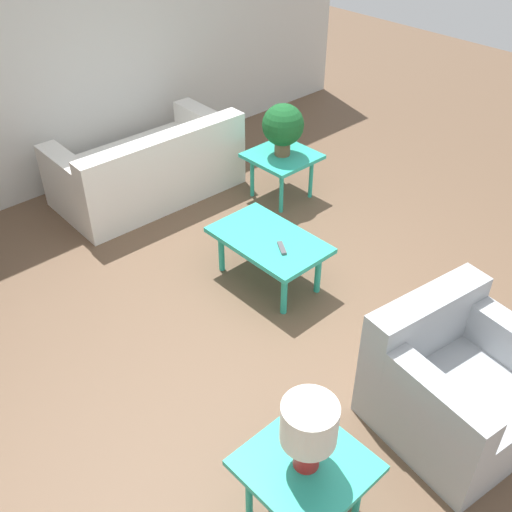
{
  "coord_description": "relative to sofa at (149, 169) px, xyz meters",
  "views": [
    {
      "loc": [
        -2.29,
        2.58,
        3.11
      ],
      "look_at": [
        0.23,
        0.25,
        0.55
      ],
      "focal_mm": 42.0,
      "sensor_mm": 36.0,
      "label": 1
    }
  ],
  "objects": [
    {
      "name": "potted_plant",
      "position": [
        -0.9,
        -0.93,
        0.47
      ],
      "size": [
        0.4,
        0.4,
        0.5
      ],
      "color": "brown",
      "rests_on": "side_table_plant"
    },
    {
      "name": "ground_plane",
      "position": [
        -2.25,
        0.19,
        -0.29
      ],
      "size": [
        14.0,
        14.0,
        0.0
      ],
      "primitive_type": "plane",
      "color": "brown"
    },
    {
      "name": "side_table_lamp",
      "position": [
        -3.4,
        1.37,
        0.12
      ],
      "size": [
        0.6,
        0.6,
        0.46
      ],
      "color": "#2DB79E",
      "rests_on": "ground_plane"
    },
    {
      "name": "sofa",
      "position": [
        0.0,
        0.0,
        0.0
      ],
      "size": [
        0.99,
        1.78,
        0.76
      ],
      "rotation": [
        0.0,
        0.0,
        1.55
      ],
      "color": "white",
      "rests_on": "ground_plane"
    },
    {
      "name": "armchair",
      "position": [
        -3.56,
        0.23,
        0.03
      ],
      "size": [
        1.01,
        1.0,
        0.81
      ],
      "rotation": [
        0.0,
        0.0,
        -1.72
      ],
      "color": "#A8ADB2",
      "rests_on": "ground_plane"
    },
    {
      "name": "coffee_table",
      "position": [
        -1.79,
        0.09,
        0.08
      ],
      "size": [
        0.93,
        0.57,
        0.42
      ],
      "color": "#2DB79E",
      "rests_on": "ground_plane"
    },
    {
      "name": "table_lamp",
      "position": [
        -3.4,
        1.37,
        0.46
      ],
      "size": [
        0.28,
        0.28,
        0.44
      ],
      "color": "red",
      "rests_on": "side_table_lamp"
    },
    {
      "name": "remote_control",
      "position": [
        -1.96,
        0.12,
        0.14
      ],
      "size": [
        0.16,
        0.12,
        0.02
      ],
      "color": "#4C4C51",
      "rests_on": "coffee_table"
    },
    {
      "name": "side_table_plant",
      "position": [
        -0.9,
        -0.93,
        0.12
      ],
      "size": [
        0.6,
        0.6,
        0.46
      ],
      "color": "#2DB79E",
      "rests_on": "ground_plane"
    },
    {
      "name": "wall_right",
      "position": [
        0.81,
        0.19,
        1.06
      ],
      "size": [
        0.12,
        7.2,
        2.7
      ],
      "color": "silver",
      "rests_on": "ground_plane"
    }
  ]
}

